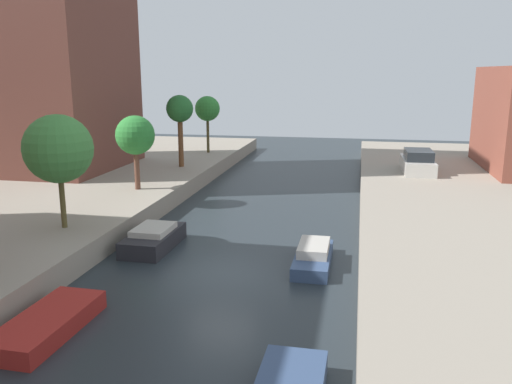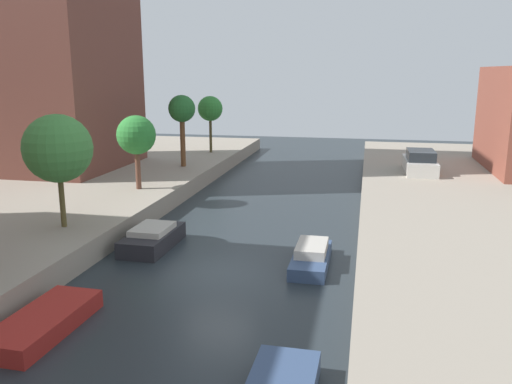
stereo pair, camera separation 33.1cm
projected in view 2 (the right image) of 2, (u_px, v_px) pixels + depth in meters
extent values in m
plane|color=#232B30|center=(219.00, 274.00, 19.49)|extent=(84.00, 84.00, 0.00)
cylinder|color=brown|center=(62.00, 200.00, 21.68)|extent=(0.22, 0.22, 2.32)
sphere|color=#3E813B|center=(58.00, 148.00, 21.20)|extent=(2.78, 2.78, 2.78)
cylinder|color=brown|center=(138.00, 169.00, 28.77)|extent=(0.29, 0.29, 2.24)
sphere|color=#2C7F33|center=(136.00, 135.00, 28.36)|extent=(2.12, 2.12, 2.12)
cylinder|color=brown|center=(183.00, 142.00, 35.58)|extent=(0.34, 0.34, 3.28)
sphere|color=#25652D|center=(182.00, 109.00, 35.07)|extent=(1.81, 1.81, 1.81)
cylinder|color=#4C4426|center=(211.00, 135.00, 41.82)|extent=(0.22, 0.22, 2.80)
sphere|color=#2F8133|center=(210.00, 109.00, 41.36)|extent=(1.96, 1.96, 1.96)
cube|color=beige|center=(420.00, 166.00, 33.74)|extent=(1.94, 4.58, 0.85)
cube|color=#1E2328|center=(421.00, 155.00, 33.25)|extent=(1.68, 2.53, 0.62)
cube|color=maroon|center=(43.00, 323.00, 15.08)|extent=(1.71, 3.92, 0.56)
cube|color=#232328|center=(153.00, 240.00, 22.31)|extent=(1.73, 3.59, 0.69)
cube|color=#B2ADA3|center=(152.00, 229.00, 22.23)|extent=(1.45, 1.98, 0.25)
cube|color=#33476B|center=(311.00, 260.00, 20.25)|extent=(1.34, 3.70, 0.49)
cube|color=#B2ADA3|center=(312.00, 248.00, 20.28)|extent=(1.14, 2.03, 0.36)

